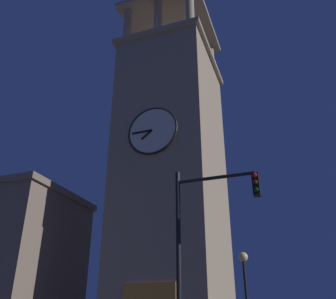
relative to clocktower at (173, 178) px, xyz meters
name	(u,v)px	position (x,y,z in m)	size (l,w,h in m)	color
clocktower	(173,178)	(0.00, 0.00, 0.00)	(7.44, 8.89, 30.74)	gray
traffic_signal_near	(202,236)	(-5.65, 13.40, -7.73)	(2.85, 0.41, 6.60)	black
street_lamp	(246,285)	(-5.91, 6.89, -8.60)	(0.44, 0.44, 4.88)	black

